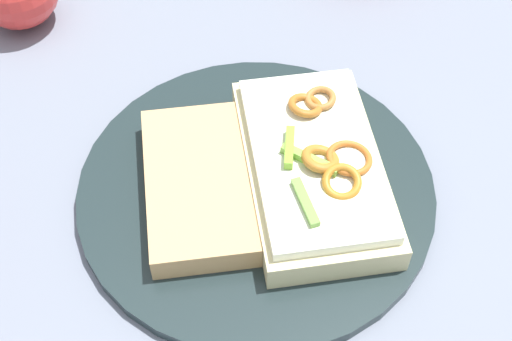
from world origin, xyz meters
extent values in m
plane|color=slate|center=(0.00, 0.00, 0.00)|extent=(2.00, 2.00, 0.00)
cylinder|color=#1D2B2C|center=(0.00, 0.00, 0.01)|extent=(0.29, 0.29, 0.01)
cube|color=beige|center=(-0.04, -0.03, 0.02)|extent=(0.20, 0.21, 0.02)
cube|color=#E8EACC|center=(-0.04, -0.03, 0.04)|extent=(0.18, 0.19, 0.01)
torus|color=#B47127|center=(-0.04, -0.02, 0.05)|extent=(0.04, 0.04, 0.02)
torus|color=#AC7135|center=(-0.02, -0.08, 0.05)|extent=(0.04, 0.04, 0.01)
torus|color=#AC6624|center=(-0.01, -0.07, 0.05)|extent=(0.03, 0.03, 0.01)
torus|color=#C06725|center=(-0.06, -0.03, 0.05)|extent=(0.04, 0.04, 0.01)
torus|color=#B87422|center=(-0.07, -0.01, 0.05)|extent=(0.04, 0.04, 0.02)
cube|color=#7BB141|center=(-0.04, -0.02, 0.05)|extent=(0.05, 0.01, 0.01)
cube|color=#7FBC33|center=(-0.02, -0.02, 0.05)|extent=(0.02, 0.04, 0.01)
cube|color=#71A344|center=(-0.05, 0.02, 0.05)|extent=(0.04, 0.03, 0.01)
cube|color=tan|center=(0.04, 0.03, 0.02)|extent=(0.15, 0.17, 0.02)
camera|label=1|loc=(-0.17, 0.30, 0.47)|focal=50.92mm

